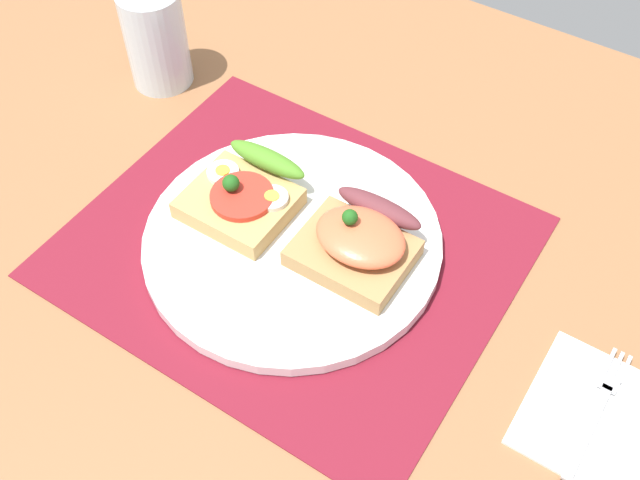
{
  "coord_description": "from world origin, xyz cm",
  "views": [
    {
      "loc": [
        25.54,
        -34.86,
        54.25
      ],
      "look_at": [
        3.0,
        0.0,
        3.03
      ],
      "focal_mm": 42.08,
      "sensor_mm": 36.0,
      "label": 1
    }
  ],
  "objects_px": {
    "sandwich_egg_tomato": "(244,195)",
    "fork": "(598,408)",
    "drinking_glass": "(156,38)",
    "sandwich_salmon": "(359,241)",
    "napkin": "(601,419)",
    "plate": "(293,241)"
  },
  "relations": [
    {
      "from": "sandwich_egg_tomato",
      "to": "fork",
      "type": "bearing_deg",
      "value": -2.67
    },
    {
      "from": "sandwich_egg_tomato",
      "to": "drinking_glass",
      "type": "height_order",
      "value": "drinking_glass"
    },
    {
      "from": "sandwich_egg_tomato",
      "to": "fork",
      "type": "distance_m",
      "value": 0.35
    },
    {
      "from": "sandwich_salmon",
      "to": "napkin",
      "type": "height_order",
      "value": "sandwich_salmon"
    },
    {
      "from": "plate",
      "to": "fork",
      "type": "xyz_separation_m",
      "value": [
        0.29,
        -0.01,
        -0.0
      ]
    },
    {
      "from": "sandwich_egg_tomato",
      "to": "napkin",
      "type": "xyz_separation_m",
      "value": [
        0.36,
        -0.02,
        -0.03
      ]
    },
    {
      "from": "fork",
      "to": "sandwich_salmon",
      "type": "bearing_deg",
      "value": 174.25
    },
    {
      "from": "plate",
      "to": "napkin",
      "type": "distance_m",
      "value": 0.3
    },
    {
      "from": "sandwich_egg_tomato",
      "to": "napkin",
      "type": "relative_size",
      "value": 0.84
    },
    {
      "from": "sandwich_salmon",
      "to": "fork",
      "type": "xyz_separation_m",
      "value": [
        0.23,
        -0.02,
        -0.03
      ]
    },
    {
      "from": "sandwich_salmon",
      "to": "fork",
      "type": "relative_size",
      "value": 0.78
    },
    {
      "from": "plate",
      "to": "drinking_glass",
      "type": "distance_m",
      "value": 0.29
    },
    {
      "from": "plate",
      "to": "drinking_glass",
      "type": "xyz_separation_m",
      "value": [
        -0.26,
        0.12,
        0.05
      ]
    },
    {
      "from": "napkin",
      "to": "drinking_glass",
      "type": "distance_m",
      "value": 0.58
    },
    {
      "from": "sandwich_egg_tomato",
      "to": "sandwich_salmon",
      "type": "bearing_deg",
      "value": 3.34
    },
    {
      "from": "drinking_glass",
      "to": "napkin",
      "type": "bearing_deg",
      "value": -13.59
    },
    {
      "from": "plate",
      "to": "sandwich_egg_tomato",
      "type": "bearing_deg",
      "value": 172.58
    },
    {
      "from": "napkin",
      "to": "sandwich_egg_tomato",
      "type": "bearing_deg",
      "value": 176.66
    },
    {
      "from": "sandwich_egg_tomato",
      "to": "drinking_glass",
      "type": "bearing_deg",
      "value": 150.25
    },
    {
      "from": "sandwich_salmon",
      "to": "fork",
      "type": "distance_m",
      "value": 0.23
    },
    {
      "from": "napkin",
      "to": "sandwich_salmon",
      "type": "bearing_deg",
      "value": 173.32
    },
    {
      "from": "sandwich_egg_tomato",
      "to": "fork",
      "type": "xyz_separation_m",
      "value": [
        0.35,
        -0.02,
        -0.02
      ]
    }
  ]
}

